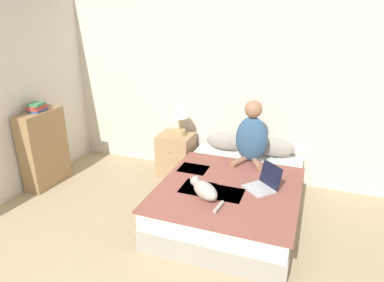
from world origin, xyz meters
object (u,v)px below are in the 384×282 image
at_px(person_sitting, 252,136).
at_px(table_lamp, 179,112).
at_px(book_stack_top, 37,107).
at_px(pillow_near, 225,141).
at_px(nightstand, 176,154).
at_px(cat_tabby, 204,190).
at_px(pillow_far, 274,147).
at_px(bookshelf, 44,148).
at_px(bed, 232,197).
at_px(laptop_open, 263,184).

xyz_separation_m(person_sitting, table_lamp, (-1.02, 0.19, 0.14)).
bearing_deg(book_stack_top, person_sitting, 15.11).
xyz_separation_m(pillow_near, nightstand, (-0.68, -0.09, -0.26)).
bearing_deg(cat_tabby, pillow_far, -73.65).
xyz_separation_m(table_lamp, bookshelf, (-1.55, -0.89, -0.41)).
bearing_deg(pillow_near, person_sitting, -33.85).
bearing_deg(bed, bookshelf, -177.14).
bearing_deg(laptop_open, person_sitting, 153.94).
bearing_deg(table_lamp, pillow_far, 3.16).
xyz_separation_m(laptop_open, table_lamp, (-1.29, 0.85, 0.42)).
bearing_deg(nightstand, bookshelf, -149.77).
bearing_deg(person_sitting, pillow_far, 47.13).
relative_size(pillow_near, nightstand, 0.89).
bearing_deg(cat_tabby, bookshelf, 29.10).
height_order(pillow_far, nightstand, pillow_far).
bearing_deg(book_stack_top, laptop_open, 0.92).
relative_size(bed, person_sitting, 2.49).
distance_m(pillow_far, book_stack_top, 3.03).
bearing_deg(pillow_near, cat_tabby, -83.90).
xyz_separation_m(pillow_far, person_sitting, (-0.25, -0.26, 0.22)).
xyz_separation_m(table_lamp, book_stack_top, (-1.56, -0.89, 0.15)).
distance_m(pillow_far, laptop_open, 0.92).
relative_size(cat_tabby, book_stack_top, 1.72).
bearing_deg(bed, pillow_far, 69.05).
height_order(pillow_far, book_stack_top, book_stack_top).
relative_size(laptop_open, book_stack_top, 1.74).
relative_size(nightstand, bookshelf, 0.58).
height_order(cat_tabby, table_lamp, table_lamp).
bearing_deg(cat_tabby, laptop_open, -106.19).
bearing_deg(person_sitting, cat_tabby, -103.82).
distance_m(bed, pillow_far, 0.96).
height_order(pillow_far, person_sitting, person_sitting).
xyz_separation_m(pillow_far, cat_tabby, (-0.50, -1.30, -0.03)).
distance_m(pillow_near, pillow_far, 0.64).
xyz_separation_m(cat_tabby, nightstand, (-0.82, 1.21, -0.23)).
bearing_deg(pillow_far, table_lamp, -176.84).
xyz_separation_m(person_sitting, laptop_open, (0.27, -0.65, -0.28)).
relative_size(pillow_near, book_stack_top, 2.16).
bearing_deg(table_lamp, bookshelf, -150.15).
xyz_separation_m(bed, bookshelf, (-2.50, -0.13, 0.29)).
distance_m(cat_tabby, book_stack_top, 2.41).
distance_m(cat_tabby, nightstand, 1.48).
relative_size(table_lamp, book_stack_top, 1.95).
height_order(cat_tabby, laptop_open, laptop_open).
xyz_separation_m(person_sitting, book_stack_top, (-2.58, -0.70, 0.29)).
distance_m(bed, pillow_near, 0.96).
xyz_separation_m(nightstand, book_stack_top, (-1.50, -0.87, 0.77)).
bearing_deg(bookshelf, person_sitting, 15.14).
height_order(person_sitting, nightstand, person_sitting).
distance_m(pillow_near, book_stack_top, 2.44).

